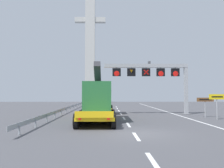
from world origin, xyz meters
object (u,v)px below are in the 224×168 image
overhead_lane_gantry (156,74)px  bridge_pylon_distant (90,35)px  exit_sign_yellow (217,100)px  tourist_info_sign_brown (205,102)px  heavy_haul_truck_yellow (99,99)px

overhead_lane_gantry → bridge_pylon_distant: 42.31m
exit_sign_yellow → bridge_pylon_distant: bearing=109.8°
bridge_pylon_distant → tourist_info_sign_brown: bearing=-69.4°
tourist_info_sign_brown → heavy_haul_truck_yellow: bearing=-178.5°
overhead_lane_gantry → tourist_info_sign_brown: 6.60m
tourist_info_sign_brown → overhead_lane_gantry: bearing=143.6°
overhead_lane_gantry → heavy_haul_truck_yellow: overhead_lane_gantry is taller
exit_sign_yellow → tourist_info_sign_brown: size_ratio=1.18×
exit_sign_yellow → bridge_pylon_distant: bridge_pylon_distant is taller
overhead_lane_gantry → tourist_info_sign_brown: (4.58, -3.38, -3.35)m
exit_sign_yellow → tourist_info_sign_brown: (-0.17, 2.25, -0.26)m
overhead_lane_gantry → bridge_pylon_distant: size_ratio=0.27×
tourist_info_sign_brown → bridge_pylon_distant: bearing=110.6°
heavy_haul_truck_yellow → bridge_pylon_distant: bridge_pylon_distant is taller
overhead_lane_gantry → heavy_haul_truck_yellow: size_ratio=0.74×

